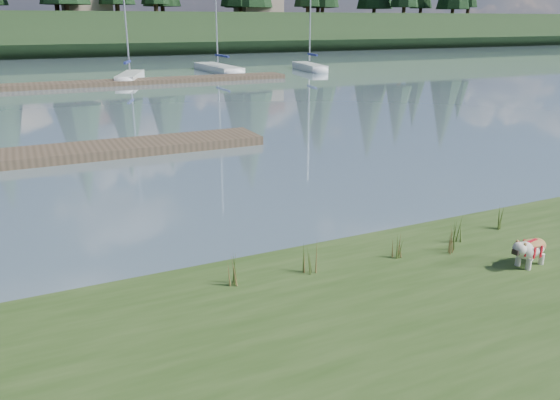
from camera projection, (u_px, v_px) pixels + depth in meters
ground at (79, 86)px, 36.84m from camera, size 200.00×200.00×0.00m
ridge at (41, 34)px, 72.96m from camera, size 200.00×20.00×5.00m
bulldog at (531, 248)px, 9.05m from camera, size 0.84×0.42×0.49m
dock_near at (18, 158)px, 17.14m from camera, size 16.00×2.00×0.30m
dock_far at (109, 83)px, 37.60m from camera, size 26.00×2.20×0.30m
sailboat_bg_2 at (131, 75)px, 40.66m from camera, size 3.36×6.58×9.96m
sailboat_bg_3 at (215, 67)px, 47.93m from camera, size 1.91×9.05×13.15m
sailboat_bg_4 at (307, 66)px, 49.25m from camera, size 2.59×7.09×10.38m
weed_0 at (309, 256)px, 8.83m from camera, size 0.17×0.14×0.66m
weed_1 at (397, 247)px, 9.41m from camera, size 0.17×0.14×0.44m
weed_2 at (451, 239)px, 9.59m from camera, size 0.17×0.14×0.59m
weed_3 at (234, 272)px, 8.41m from camera, size 0.17×0.14×0.50m
weed_4 at (456, 231)px, 10.06m from camera, size 0.17×0.14×0.51m
weed_5 at (500, 218)px, 10.69m from camera, size 0.17×0.14×0.50m
mud_lip at (274, 268)px, 9.69m from camera, size 60.00×0.50×0.14m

